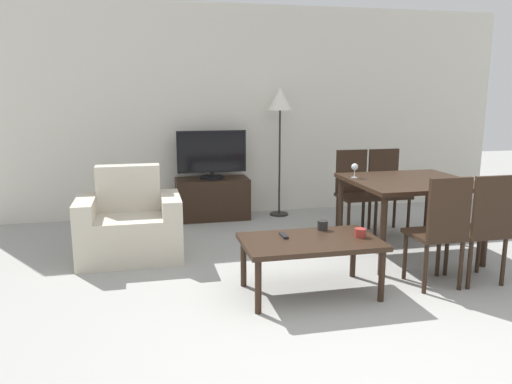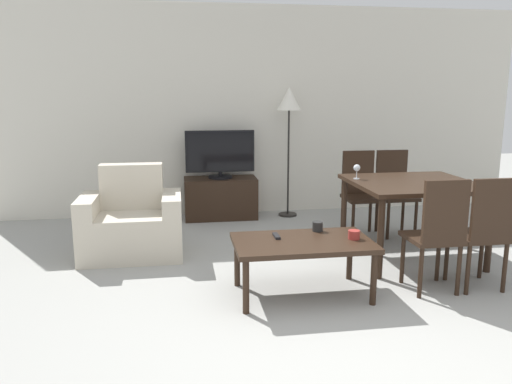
{
  "view_description": "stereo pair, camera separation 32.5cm",
  "coord_description": "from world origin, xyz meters",
  "px_view_note": "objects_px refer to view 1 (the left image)",
  "views": [
    {
      "loc": [
        -1.4,
        -2.81,
        1.62
      ],
      "look_at": [
        -0.34,
        1.83,
        0.65
      ],
      "focal_mm": 35.0,
      "sensor_mm": 36.0,
      "label": 1
    },
    {
      "loc": [
        -1.08,
        -2.87,
        1.62
      ],
      "look_at": [
        -0.34,
        1.83,
        0.65
      ],
      "focal_mm": 35.0,
      "sensor_mm": 36.0,
      "label": 2
    }
  ],
  "objects_px": {
    "tv": "(212,155)",
    "wine_glass_left": "(355,168)",
    "dining_table": "(410,188)",
    "remote_primary": "(284,235)",
    "cup_colored_far": "(323,225)",
    "floor_lamp": "(280,106)",
    "dining_chair_near_right": "(484,224)",
    "dining_chair_far_left": "(354,188)",
    "armchair": "(130,226)",
    "dining_chair_far": "(386,187)",
    "cup_white_near": "(360,233)",
    "coffee_table": "(311,245)",
    "dining_chair_near": "(440,227)",
    "tv_stand": "(212,199)"
  },
  "relations": [
    {
      "from": "tv",
      "to": "wine_glass_left",
      "type": "bearing_deg",
      "value": -53.55
    },
    {
      "from": "tv",
      "to": "dining_table",
      "type": "height_order",
      "value": "tv"
    },
    {
      "from": "remote_primary",
      "to": "cup_colored_far",
      "type": "distance_m",
      "value": 0.4
    },
    {
      "from": "floor_lamp",
      "to": "remote_primary",
      "type": "height_order",
      "value": "floor_lamp"
    },
    {
      "from": "dining_chair_near_right",
      "to": "dining_chair_far_left",
      "type": "bearing_deg",
      "value": 103.23
    },
    {
      "from": "armchair",
      "to": "dining_chair_far",
      "type": "height_order",
      "value": "dining_chair_far"
    },
    {
      "from": "dining_chair_near_right",
      "to": "cup_white_near",
      "type": "xyz_separation_m",
      "value": [
        -1.06,
        0.1,
        -0.03
      ]
    },
    {
      "from": "coffee_table",
      "to": "cup_white_near",
      "type": "xyz_separation_m",
      "value": [
        0.41,
        -0.03,
        0.08
      ]
    },
    {
      "from": "coffee_table",
      "to": "dining_chair_near",
      "type": "height_order",
      "value": "dining_chair_near"
    },
    {
      "from": "wine_glass_left",
      "to": "dining_chair_near_right",
      "type": "bearing_deg",
      "value": -57.17
    },
    {
      "from": "coffee_table",
      "to": "cup_colored_far",
      "type": "height_order",
      "value": "cup_colored_far"
    },
    {
      "from": "tv_stand",
      "to": "dining_chair_near",
      "type": "height_order",
      "value": "dining_chair_near"
    },
    {
      "from": "tv",
      "to": "cup_white_near",
      "type": "bearing_deg",
      "value": -72.09
    },
    {
      "from": "dining_chair_far_left",
      "to": "dining_chair_near_right",
      "type": "bearing_deg",
      "value": -76.77
    },
    {
      "from": "coffee_table",
      "to": "dining_chair_far",
      "type": "bearing_deg",
      "value": 47.2
    },
    {
      "from": "tv",
      "to": "dining_chair_far_left",
      "type": "distance_m",
      "value": 1.83
    },
    {
      "from": "tv_stand",
      "to": "floor_lamp",
      "type": "relative_size",
      "value": 0.55
    },
    {
      "from": "dining_chair_near_right",
      "to": "tv",
      "type": "bearing_deg",
      "value": 125.05
    },
    {
      "from": "armchair",
      "to": "tv_stand",
      "type": "height_order",
      "value": "armchair"
    },
    {
      "from": "coffee_table",
      "to": "dining_table",
      "type": "distance_m",
      "value": 1.49
    },
    {
      "from": "dining_table",
      "to": "dining_chair_far_left",
      "type": "xyz_separation_m",
      "value": [
        -0.2,
        0.86,
        -0.15
      ]
    },
    {
      "from": "dining_table",
      "to": "wine_glass_left",
      "type": "distance_m",
      "value": 0.57
    },
    {
      "from": "dining_chair_near",
      "to": "cup_colored_far",
      "type": "height_order",
      "value": "dining_chair_near"
    },
    {
      "from": "dining_chair_near_right",
      "to": "cup_white_near",
      "type": "relative_size",
      "value": 10.25
    },
    {
      "from": "coffee_table",
      "to": "remote_primary",
      "type": "distance_m",
      "value": 0.23
    },
    {
      "from": "armchair",
      "to": "dining_chair_near_right",
      "type": "distance_m",
      "value": 3.22
    },
    {
      "from": "armchair",
      "to": "dining_table",
      "type": "height_order",
      "value": "armchair"
    },
    {
      "from": "coffee_table",
      "to": "floor_lamp",
      "type": "xyz_separation_m",
      "value": [
        0.45,
        2.58,
        1.02
      ]
    },
    {
      "from": "tv",
      "to": "dining_chair_far",
      "type": "xyz_separation_m",
      "value": [
        1.91,
        -1.0,
        -0.3
      ]
    },
    {
      "from": "coffee_table",
      "to": "dining_chair_near_right",
      "type": "distance_m",
      "value": 1.49
    },
    {
      "from": "coffee_table",
      "to": "dining_table",
      "type": "bearing_deg",
      "value": 29.91
    },
    {
      "from": "armchair",
      "to": "tv",
      "type": "relative_size",
      "value": 1.12
    },
    {
      "from": "tv_stand",
      "to": "floor_lamp",
      "type": "height_order",
      "value": "floor_lamp"
    },
    {
      "from": "armchair",
      "to": "floor_lamp",
      "type": "distance_m",
      "value": 2.56
    },
    {
      "from": "floor_lamp",
      "to": "wine_glass_left",
      "type": "bearing_deg",
      "value": -78.66
    },
    {
      "from": "coffee_table",
      "to": "wine_glass_left",
      "type": "height_order",
      "value": "wine_glass_left"
    },
    {
      "from": "tv",
      "to": "dining_chair_far",
      "type": "relative_size",
      "value": 0.92
    },
    {
      "from": "dining_table",
      "to": "dining_chair_near_right",
      "type": "bearing_deg",
      "value": -76.77
    },
    {
      "from": "remote_primary",
      "to": "cup_colored_far",
      "type": "bearing_deg",
      "value": 17.82
    },
    {
      "from": "remote_primary",
      "to": "wine_glass_left",
      "type": "distance_m",
      "value": 1.34
    },
    {
      "from": "armchair",
      "to": "cup_white_near",
      "type": "height_order",
      "value": "armchair"
    },
    {
      "from": "dining_table",
      "to": "cup_colored_far",
      "type": "relative_size",
      "value": 13.18
    },
    {
      "from": "tv",
      "to": "dining_table",
      "type": "distance_m",
      "value": 2.53
    },
    {
      "from": "dining_chair_near",
      "to": "dining_chair_near_right",
      "type": "xyz_separation_m",
      "value": [
        0.4,
        0.0,
        0.0
      ]
    },
    {
      "from": "dining_chair_far",
      "to": "wine_glass_left",
      "type": "xyz_separation_m",
      "value": [
        -0.7,
        -0.64,
        0.34
      ]
    },
    {
      "from": "coffee_table",
      "to": "cup_white_near",
      "type": "relative_size",
      "value": 11.79
    },
    {
      "from": "coffee_table",
      "to": "dining_chair_far",
      "type": "height_order",
      "value": "dining_chair_far"
    },
    {
      "from": "dining_chair_near",
      "to": "cup_colored_far",
      "type": "distance_m",
      "value": 0.96
    },
    {
      "from": "dining_chair_near_right",
      "to": "wine_glass_left",
      "type": "xyz_separation_m",
      "value": [
        -0.7,
        1.08,
        0.34
      ]
    },
    {
      "from": "dining_chair_far",
      "to": "wine_glass_left",
      "type": "height_order",
      "value": "dining_chair_far"
    }
  ]
}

